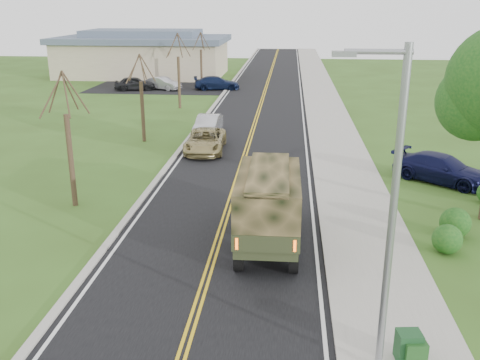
# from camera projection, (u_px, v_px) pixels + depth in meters

# --- Properties ---
(ground) EXTENTS (160.00, 160.00, 0.00)m
(ground) POSITION_uv_depth(u_px,v_px,m) (185.00, 347.00, 14.31)
(ground) COLOR #34501A
(ground) RESTS_ON ground
(road) EXTENTS (8.00, 120.00, 0.01)m
(road) POSITION_uv_depth(u_px,v_px,m) (263.00, 98.00, 52.13)
(road) COLOR black
(road) RESTS_ON ground
(curb_right) EXTENTS (0.30, 120.00, 0.12)m
(curb_right) POSITION_uv_depth(u_px,v_px,m) (306.00, 98.00, 51.74)
(curb_right) COLOR #9E998E
(curb_right) RESTS_ON ground
(sidewalk_right) EXTENTS (3.20, 120.00, 0.10)m
(sidewalk_right) POSITION_uv_depth(u_px,v_px,m) (324.00, 98.00, 51.59)
(sidewalk_right) COLOR #9E998E
(sidewalk_right) RESTS_ON ground
(curb_left) EXTENTS (0.30, 120.00, 0.10)m
(curb_left) POSITION_uv_depth(u_px,v_px,m) (221.00, 97.00, 52.48)
(curb_left) COLOR #9E998E
(curb_left) RESTS_ON ground
(street_light) EXTENTS (1.65, 0.22, 8.00)m
(street_light) POSITION_uv_depth(u_px,v_px,m) (389.00, 205.00, 12.02)
(street_light) COLOR gray
(street_light) RESTS_ON ground
(bare_tree_a) EXTENTS (1.93, 2.26, 6.08)m
(bare_tree_a) POSITION_uv_depth(u_px,v_px,m) (70.00, 150.00, 23.56)
(bare_tree_a) COLOR #38281C
(bare_tree_a) RESTS_ON ground
(bare_tree_b) EXTENTS (1.83, 2.14, 5.73)m
(bare_tree_b) POSITION_uv_depth(u_px,v_px,m) (142.00, 104.00, 34.95)
(bare_tree_b) COLOR #38281C
(bare_tree_b) RESTS_ON ground
(bare_tree_c) EXTENTS (2.04, 2.39, 6.42)m
(bare_tree_c) POSITION_uv_depth(u_px,v_px,m) (179.00, 76.00, 46.20)
(bare_tree_c) COLOR #38281C
(bare_tree_c) RESTS_ON ground
(bare_tree_d) EXTENTS (1.88, 2.20, 5.91)m
(bare_tree_d) POSITION_uv_depth(u_px,v_px,m) (201.00, 64.00, 57.62)
(bare_tree_d) COLOR #38281C
(bare_tree_d) RESTS_ON ground
(commercial_building) EXTENTS (25.50, 21.50, 5.65)m
(commercial_building) POSITION_uv_depth(u_px,v_px,m) (144.00, 54.00, 67.79)
(commercial_building) COLOR tan
(commercial_building) RESTS_ON ground
(military_truck) EXTENTS (2.27, 6.32, 3.14)m
(military_truck) POSITION_uv_depth(u_px,v_px,m) (269.00, 200.00, 19.83)
(military_truck) COLOR black
(military_truck) RESTS_ON ground
(suv_champagne) EXTENTS (2.47, 5.03, 1.37)m
(suv_champagne) POSITION_uv_depth(u_px,v_px,m) (205.00, 141.00, 33.02)
(suv_champagne) COLOR #9C8E58
(suv_champagne) RESTS_ON ground
(sedan_silver) EXTENTS (1.62, 4.29, 1.40)m
(sedan_silver) POSITION_uv_depth(u_px,v_px,m) (208.00, 125.00, 37.12)
(sedan_silver) COLOR #AFAFB4
(sedan_silver) RESTS_ON ground
(pickup_navy) EXTENTS (5.12, 4.63, 1.43)m
(pickup_navy) POSITION_uv_depth(u_px,v_px,m) (442.00, 169.00, 27.32)
(pickup_navy) COLOR #0E1033
(pickup_navy) RESTS_ON ground
(utility_box_near) EXTENTS (0.66, 0.57, 0.80)m
(utility_box_near) POSITION_uv_depth(u_px,v_px,m) (408.00, 346.00, 13.52)
(utility_box_near) COLOR #17411E
(utility_box_near) RESTS_ON sidewalk_right
(utility_box_far) EXTENTS (0.61, 0.52, 0.65)m
(utility_box_far) POSITION_uv_depth(u_px,v_px,m) (414.00, 352.00, 13.40)
(utility_box_far) COLOR #1C4A1A
(utility_box_far) RESTS_ON sidewalk_right
(lot_car_dark) EXTENTS (4.52, 2.66, 1.44)m
(lot_car_dark) POSITION_uv_depth(u_px,v_px,m) (135.00, 83.00, 56.53)
(lot_car_dark) COLOR black
(lot_car_dark) RESTS_ON ground
(lot_car_silver) EXTENTS (4.33, 2.94, 1.35)m
(lot_car_silver) POSITION_uv_depth(u_px,v_px,m) (163.00, 83.00, 56.89)
(lot_car_silver) COLOR #A7A6AB
(lot_car_silver) RESTS_ON ground
(lot_car_navy) EXTENTS (5.10, 2.75, 1.40)m
(lot_car_navy) POSITION_uv_depth(u_px,v_px,m) (217.00, 83.00, 56.98)
(lot_car_navy) COLOR #0F1938
(lot_car_navy) RESTS_ON ground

